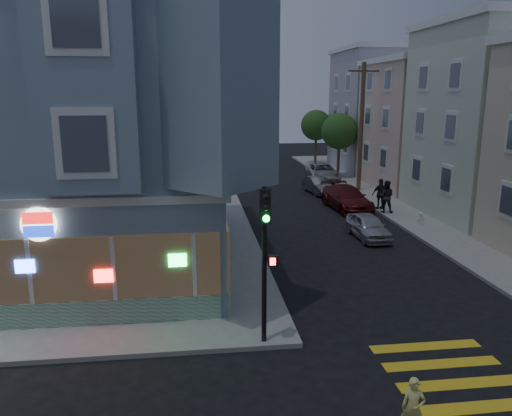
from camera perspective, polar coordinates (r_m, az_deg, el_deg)
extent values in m
plane|color=black|center=(12.78, -6.71, -20.72)|extent=(120.00, 120.00, 0.00)
cube|color=gray|center=(41.31, 26.68, 1.88)|extent=(24.00, 42.00, 0.15)
cube|color=gray|center=(22.52, -23.06, 8.37)|extent=(14.00, 14.00, 11.00)
cube|color=silver|center=(22.68, -22.69, 4.22)|extent=(14.30, 14.30, 0.25)
cylinder|color=white|center=(15.62, -23.58, -1.72)|extent=(1.00, 0.12, 1.00)
cube|color=#C6A799|center=(40.67, 21.63, 8.71)|extent=(12.00, 8.60, 9.00)
cube|color=#9793A1|center=(48.72, 16.61, 10.54)|extent=(12.00, 8.60, 10.50)
cylinder|color=#4C3826|center=(36.72, 11.94, 8.97)|extent=(0.30, 0.30, 9.00)
cube|color=#4C3826|center=(36.67, 12.23, 15.05)|extent=(2.20, 0.12, 0.12)
cylinder|color=#4C3826|center=(42.75, 9.40, 5.70)|extent=(0.24, 0.24, 3.20)
sphere|color=#184017|center=(42.53, 9.51, 8.64)|extent=(3.00, 3.00, 3.00)
cylinder|color=#4C3826|center=(50.41, 6.82, 6.88)|extent=(0.24, 0.24, 3.20)
sphere|color=#184017|center=(50.23, 6.89, 9.38)|extent=(3.00, 3.00, 3.00)
imported|color=#E4E575|center=(11.70, 17.52, -20.93)|extent=(0.57, 0.49, 1.32)
imported|color=black|center=(30.43, 14.63, 1.29)|extent=(1.13, 1.02, 1.91)
imported|color=#24222A|center=(31.20, 14.06, 1.57)|extent=(1.13, 0.55, 1.87)
imported|color=#AEB0B6|center=(25.42, 12.69, -2.05)|extent=(1.52, 3.59, 1.21)
imported|color=#3B3F41|center=(36.12, 7.10, 2.60)|extent=(1.73, 3.76, 1.20)
imported|color=#5A1417|center=(31.33, 10.34, 1.11)|extent=(2.44, 5.11, 1.44)
imported|color=#ACB2B8|center=(41.48, 7.61, 4.08)|extent=(2.63, 5.19, 1.41)
cylinder|color=black|center=(13.89, 0.94, -6.70)|extent=(0.14, 0.14, 4.49)
cube|color=black|center=(13.21, 1.09, 0.18)|extent=(0.34, 0.32, 0.94)
sphere|color=black|center=(13.01, 1.19, 1.31)|extent=(0.18, 0.18, 0.18)
sphere|color=black|center=(13.07, 1.18, 0.04)|extent=(0.18, 0.18, 0.18)
sphere|color=#19F23F|center=(13.14, 1.18, -1.22)|extent=(0.18, 0.18, 0.18)
cube|color=black|center=(13.70, 1.98, -6.00)|extent=(0.32, 0.25, 0.29)
cube|color=#FF2614|center=(13.60, 2.04, -6.13)|extent=(0.20, 0.02, 0.20)
cylinder|color=silver|center=(28.20, 18.30, -1.29)|extent=(0.22, 0.22, 0.55)
sphere|color=silver|center=(28.13, 18.35, -0.66)|extent=(0.24, 0.24, 0.24)
cylinder|color=silver|center=(28.19, 18.31, -1.20)|extent=(0.41, 0.11, 0.11)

